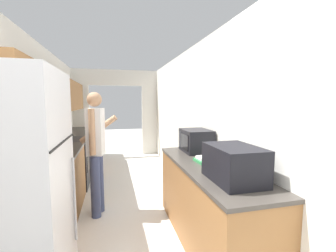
# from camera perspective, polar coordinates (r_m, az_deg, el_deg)

# --- Properties ---
(wall_left) EXTENTS (0.38, 7.98, 2.50)m
(wall_left) POSITION_cam_1_polar(r_m,az_deg,el_deg) (3.88, -29.44, 3.31)
(wall_left) COLOR silver
(wall_left) RESTS_ON ground_plane
(wall_right) EXTENTS (0.06, 7.98, 2.50)m
(wall_right) POSITION_cam_1_polar(r_m,az_deg,el_deg) (3.59, 8.08, 0.73)
(wall_right) COLOR silver
(wall_right) RESTS_ON ground_plane
(wall_far_with_doorway) EXTENTS (2.80, 0.06, 2.50)m
(wall_far_with_doorway) POSITION_cam_1_polar(r_m,az_deg,el_deg) (6.74, -13.00, 4.67)
(wall_far_with_doorway) COLOR silver
(wall_far_with_doorway) RESTS_ON ground_plane
(counter_left) EXTENTS (0.62, 4.40, 0.90)m
(counter_left) POSITION_cam_1_polar(r_m,az_deg,el_deg) (4.52, -23.76, -8.92)
(counter_left) COLOR brown
(counter_left) RESTS_ON ground_plane
(counter_right) EXTENTS (0.62, 1.97, 0.90)m
(counter_right) POSITION_cam_1_polar(r_m,az_deg,el_deg) (2.70, 10.04, -18.82)
(counter_right) COLOR brown
(counter_right) RESTS_ON ground_plane
(refrigerator) EXTENTS (0.77, 0.77, 1.81)m
(refrigerator) POSITION_cam_1_polar(r_m,az_deg,el_deg) (1.99, -35.42, -15.11)
(refrigerator) COLOR #B7B7BC
(refrigerator) RESTS_ON ground_plane
(range_oven) EXTENTS (0.66, 0.74, 1.04)m
(range_oven) POSITION_cam_1_polar(r_m,az_deg,el_deg) (4.61, -23.45, -8.55)
(range_oven) COLOR black
(range_oven) RESTS_ON ground_plane
(person) EXTENTS (0.55, 0.43, 1.72)m
(person) POSITION_cam_1_polar(r_m,az_deg,el_deg) (3.27, -17.80, -5.76)
(person) COLOR #384266
(person) RESTS_ON ground_plane
(suitcase) EXTENTS (0.38, 0.56, 0.31)m
(suitcase) POSITION_cam_1_polar(r_m,az_deg,el_deg) (2.05, 16.37, -9.12)
(suitcase) COLOR black
(suitcase) RESTS_ON counter_right
(microwave) EXTENTS (0.36, 0.49, 0.31)m
(microwave) POSITION_cam_1_polar(r_m,az_deg,el_deg) (3.13, 7.10, -3.70)
(microwave) COLOR black
(microwave) RESTS_ON counter_right
(book_stack) EXTENTS (0.25, 0.31, 0.06)m
(book_stack) POSITION_cam_1_polar(r_m,az_deg,el_deg) (2.60, 9.95, -8.62)
(book_stack) COLOR #33894C
(book_stack) RESTS_ON counter_right
(knife) EXTENTS (0.17, 0.29, 0.02)m
(knife) POSITION_cam_1_polar(r_m,az_deg,el_deg) (4.99, -23.34, -2.15)
(knife) COLOR #B7B7BC
(knife) RESTS_ON counter_left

